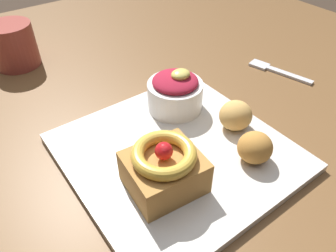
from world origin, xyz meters
TOP-DOWN VIEW (x-y plane):
  - dining_table at (0.00, 0.00)m, footprint 1.26×1.06m
  - front_plate at (-0.04, -0.17)m, footprint 0.29×0.29m
  - cake_slice at (-0.09, -0.21)m, footprint 0.09×0.09m
  - berry_ramekin at (0.02, -0.09)m, footprint 0.09×0.09m
  - fritter_front at (0.06, -0.18)m, footprint 0.05×0.05m
  - fritter_middle at (0.03, -0.24)m, footprint 0.05×0.05m
  - fork at (0.26, -0.10)m, footprint 0.05×0.13m
  - coffee_mug at (-0.13, 0.22)m, footprint 0.09×0.09m

SIDE VIEW (x-z plane):
  - dining_table at x=0.00m, z-range 0.27..1.00m
  - fork at x=0.26m, z-range 0.73..0.73m
  - front_plate at x=-0.04m, z-range 0.73..0.74m
  - fritter_middle at x=0.03m, z-range 0.74..0.78m
  - fritter_front at x=0.06m, z-range 0.74..0.79m
  - berry_ramekin at x=0.02m, z-range 0.74..0.81m
  - coffee_mug at x=-0.13m, z-range 0.73..0.81m
  - cake_slice at x=-0.09m, z-range 0.74..0.81m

